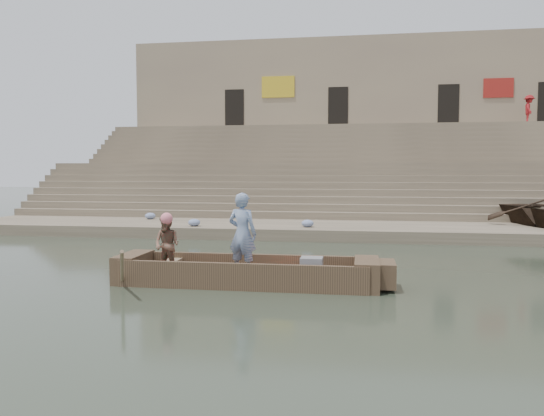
% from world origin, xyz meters
% --- Properties ---
extents(ground, '(120.00, 120.00, 0.00)m').
position_xyz_m(ground, '(0.00, 0.00, 0.00)').
color(ground, '#273024').
rests_on(ground, ground).
extents(lower_landing, '(32.00, 4.00, 0.40)m').
position_xyz_m(lower_landing, '(0.00, 8.00, 0.20)').
color(lower_landing, gray).
rests_on(lower_landing, ground).
extents(mid_landing, '(32.00, 3.00, 2.80)m').
position_xyz_m(mid_landing, '(0.00, 15.50, 1.40)').
color(mid_landing, gray).
rests_on(mid_landing, ground).
extents(upper_landing, '(32.00, 3.00, 5.20)m').
position_xyz_m(upper_landing, '(0.00, 22.50, 2.60)').
color(upper_landing, gray).
rests_on(upper_landing, ground).
extents(ghat_steps, '(32.00, 11.00, 5.20)m').
position_xyz_m(ghat_steps, '(0.00, 17.19, 1.80)').
color(ghat_steps, gray).
rests_on(ghat_steps, ground).
extents(building_wall, '(32.00, 5.07, 11.20)m').
position_xyz_m(building_wall, '(0.00, 26.50, 5.60)').
color(building_wall, gray).
rests_on(building_wall, ground).
extents(main_rowboat, '(5.00, 1.30, 0.22)m').
position_xyz_m(main_rowboat, '(-2.92, -1.08, 0.11)').
color(main_rowboat, brown).
rests_on(main_rowboat, ground).
extents(rowboat_trim, '(6.04, 2.63, 1.92)m').
position_xyz_m(rowboat_trim, '(-2.71, -1.09, 0.31)').
color(rowboat_trim, brown).
rests_on(rowboat_trim, ground).
extents(standing_man, '(0.73, 0.57, 1.75)m').
position_xyz_m(standing_man, '(-2.98, -1.14, 1.10)').
color(standing_man, navy).
rests_on(standing_man, main_rowboat).
extents(rowing_man, '(0.71, 0.62, 1.25)m').
position_xyz_m(rowing_man, '(-4.62, -1.25, 0.84)').
color(rowing_man, '#236A4C').
rests_on(rowing_man, main_rowboat).
extents(television, '(0.46, 0.42, 0.40)m').
position_xyz_m(television, '(-1.52, -1.08, 0.42)').
color(television, gray).
rests_on(television, main_rowboat).
extents(pedestrian, '(0.82, 1.20, 1.72)m').
position_xyz_m(pedestrian, '(9.39, 22.37, 6.06)').
color(pedestrian, maroon).
rests_on(pedestrian, upper_landing).
extents(cloth_bundles, '(18.42, 2.91, 0.26)m').
position_xyz_m(cloth_bundles, '(-0.44, 7.65, 0.53)').
color(cloth_bundles, '#3F5999').
rests_on(cloth_bundles, lower_landing).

